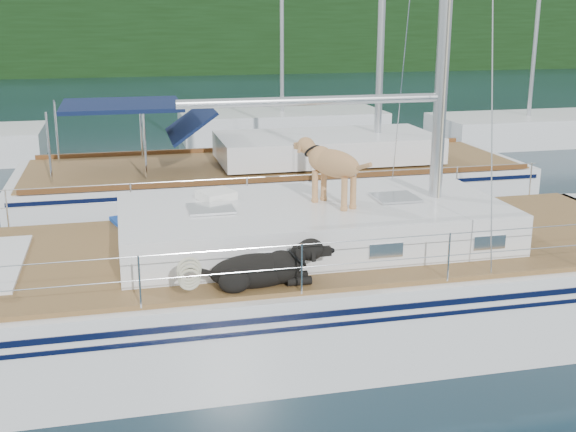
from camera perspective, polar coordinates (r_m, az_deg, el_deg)
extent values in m
plane|color=black|center=(10.30, -2.48, -9.07)|extent=(120.00, 120.00, 0.00)
cube|color=black|center=(54.24, -11.79, 14.01)|extent=(90.00, 3.00, 6.00)
cube|color=#595147|center=(55.54, -11.69, 11.56)|extent=(92.00, 1.00, 1.20)
cube|color=white|center=(10.10, -2.52, -6.50)|extent=(12.00, 3.80, 1.40)
cube|color=olive|center=(9.85, -2.57, -2.56)|extent=(11.52, 3.50, 0.06)
cube|color=white|center=(9.93, 1.95, -0.56)|extent=(5.20, 2.50, 0.55)
cylinder|color=silver|center=(9.59, 2.04, 9.09)|extent=(3.60, 0.12, 0.12)
cylinder|color=silver|center=(8.04, -0.29, -2.37)|extent=(10.56, 0.01, 0.01)
cylinder|color=silver|center=(11.35, -4.26, 2.97)|extent=(10.56, 0.01, 0.01)
cube|color=blue|center=(11.21, -11.77, -0.28)|extent=(0.86, 0.71, 0.06)
cube|color=white|center=(10.12, -5.69, 1.65)|extent=(0.59, 0.55, 0.12)
torus|color=beige|center=(7.97, -7.82, -4.20)|extent=(0.36, 0.13, 0.35)
cube|color=white|center=(16.09, -1.12, 1.81)|extent=(11.00, 3.50, 1.30)
cube|color=olive|center=(15.94, -1.13, 4.08)|extent=(10.56, 3.29, 0.06)
cube|color=white|center=(16.16, 3.05, 5.48)|extent=(4.80, 2.30, 0.55)
cube|color=#0E193C|center=(15.38, -13.03, 8.54)|extent=(2.40, 2.30, 0.08)
cube|color=white|center=(26.13, -0.47, 7.09)|extent=(7.20, 3.00, 1.10)
cube|color=white|center=(26.38, 18.37, 6.38)|extent=(6.40, 3.00, 1.10)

